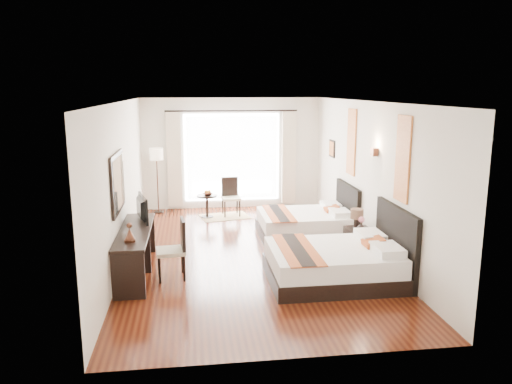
{
  "coord_description": "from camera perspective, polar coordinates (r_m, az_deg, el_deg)",
  "views": [
    {
      "loc": [
        -1.05,
        -8.84,
        3.03
      ],
      "look_at": [
        0.15,
        0.2,
        1.13
      ],
      "focal_mm": 35.0,
      "sensor_mm": 36.0,
      "label": 1
    }
  ],
  "objects": [
    {
      "name": "console_desk",
      "position": [
        8.55,
        -13.58,
        -6.63
      ],
      "size": [
        0.5,
        2.2,
        0.76
      ],
      "primitive_type": "cube",
      "color": "black",
      "rests_on": "floor"
    },
    {
      "name": "wall_headboard",
      "position": [
        9.57,
        12.7,
        1.69
      ],
      "size": [
        0.01,
        7.5,
        2.8
      ],
      "primitive_type": "cube",
      "color": "silver",
      "rests_on": "floor"
    },
    {
      "name": "art_panel_near",
      "position": [
        8.1,
        16.42,
        3.64
      ],
      "size": [
        0.03,
        0.5,
        1.35
      ],
      "primitive_type": "cube",
      "color": "#9C3316",
      "rests_on": "wall_headboard"
    },
    {
      "name": "wall_entry",
      "position": [
        5.45,
        3.91,
        -5.65
      ],
      "size": [
        4.5,
        0.01,
        2.8
      ],
      "primitive_type": "cube",
      "color": "silver",
      "rests_on": "floor"
    },
    {
      "name": "mirror_glass",
      "position": [
        8.29,
        -15.38,
        1.07
      ],
      "size": [
        0.01,
        1.12,
        0.82
      ],
      "primitive_type": "cube",
      "color": "white",
      "rests_on": "mirror_frame"
    },
    {
      "name": "drape_right",
      "position": [
        12.84,
        3.76,
        3.92
      ],
      "size": [
        0.35,
        0.14,
        2.35
      ],
      "primitive_type": "cube",
      "color": "#C3AD97",
      "rests_on": "floor"
    },
    {
      "name": "television",
      "position": [
        8.91,
        -13.28,
        -1.84
      ],
      "size": [
        0.29,
        0.78,
        0.45
      ],
      "primitive_type": "imported",
      "rotation": [
        0.0,
        0.0,
        1.82
      ],
      "color": "black",
      "rests_on": "console_desk"
    },
    {
      "name": "wall_sconce",
      "position": [
        9.11,
        13.38,
        4.46
      ],
      "size": [
        0.1,
        0.14,
        0.14
      ],
      "primitive_type": "cube",
      "color": "#402217",
      "rests_on": "wall_headboard"
    },
    {
      "name": "ceiling",
      "position": [
        8.9,
        -0.8,
        10.24
      ],
      "size": [
        4.5,
        7.5,
        0.02
      ],
      "primitive_type": "cube",
      "color": "white",
      "rests_on": "wall_headboard"
    },
    {
      "name": "sheer_curtain",
      "position": [
        12.67,
        -2.74,
        3.92
      ],
      "size": [
        2.3,
        0.02,
        2.1
      ],
      "primitive_type": "cube",
      "color": "white",
      "rests_on": "wall_window"
    },
    {
      "name": "bed_far",
      "position": [
        10.5,
        5.92,
        -3.46
      ],
      "size": [
        1.91,
        1.49,
        1.07
      ],
      "color": "black",
      "rests_on": "floor"
    },
    {
      "name": "nightstand",
      "position": [
        9.38,
        11.63,
        -5.66
      ],
      "size": [
        0.43,
        0.53,
        0.51
      ],
      "primitive_type": "cube",
      "color": "black",
      "rests_on": "floor"
    },
    {
      "name": "jute_rug",
      "position": [
        12.02,
        -3.59,
        -2.81
      ],
      "size": [
        1.26,
        0.98,
        0.01
      ],
      "primitive_type": "cube",
      "rotation": [
        0.0,
        0.0,
        0.2
      ],
      "color": "tan",
      "rests_on": "floor"
    },
    {
      "name": "vase",
      "position": [
        9.2,
        11.93,
        -3.97
      ],
      "size": [
        0.16,
        0.16,
        0.15
      ],
      "primitive_type": "imported",
      "rotation": [
        0.0,
        0.0,
        -0.12
      ],
      "color": "black",
      "rests_on": "nightstand"
    },
    {
      "name": "wall_desk",
      "position": [
        9.07,
        -15.01,
        1.02
      ],
      "size": [
        0.01,
        7.5,
        2.8
      ],
      "primitive_type": "cube",
      "color": "silver",
      "rests_on": "floor"
    },
    {
      "name": "art_panel_far",
      "position": [
        10.44,
        10.86,
        5.63
      ],
      "size": [
        0.03,
        0.5,
        1.35
      ],
      "primitive_type": "cube",
      "color": "#9C3316",
      "rests_on": "wall_headboard"
    },
    {
      "name": "bronze_figurine",
      "position": [
        7.78,
        -14.24,
        -4.61
      ],
      "size": [
        0.22,
        0.22,
        0.26
      ],
      "primitive_type": null,
      "rotation": [
        0.0,
        0.0,
        -0.36
      ],
      "color": "#402217",
      "rests_on": "console_desk"
    },
    {
      "name": "mirror_frame",
      "position": [
        8.29,
        -15.55,
        1.06
      ],
      "size": [
        0.04,
        1.25,
        0.95
      ],
      "primitive_type": "cube",
      "color": "black",
      "rests_on": "wall_desk"
    },
    {
      "name": "wall_window",
      "position": [
        12.73,
        -2.77,
        4.41
      ],
      "size": [
        4.5,
        0.01,
        2.8
      ],
      "primitive_type": "cube",
      "color": "silver",
      "rests_on": "floor"
    },
    {
      "name": "fruit_bowl",
      "position": [
        11.84,
        -5.54,
        -0.25
      ],
      "size": [
        0.29,
        0.29,
        0.05
      ],
      "primitive_type": "imported",
      "rotation": [
        0.0,
        0.0,
        0.41
      ],
      "color": "#4B301A",
      "rests_on": "side_table"
    },
    {
      "name": "window_chair",
      "position": [
        12.09,
        -2.88,
        -1.39
      ],
      "size": [
        0.46,
        0.46,
        0.92
      ],
      "rotation": [
        0.0,
        0.0,
        -1.49
      ],
      "color": "tan",
      "rests_on": "floor"
    },
    {
      "name": "floor",
      "position": [
        9.4,
        -0.75,
        -7.05
      ],
      "size": [
        4.5,
        7.5,
        0.01
      ],
      "primitive_type": "cube",
      "color": "#38130A",
      "rests_on": "ground"
    },
    {
      "name": "drape_left",
      "position": [
        12.6,
        -9.32,
        3.64
      ],
      "size": [
        0.35,
        0.14,
        2.35
      ],
      "primitive_type": "cube",
      "color": "#C3AD97",
      "rests_on": "floor"
    },
    {
      "name": "table_lamp",
      "position": [
        9.29,
        11.45,
        -2.63
      ],
      "size": [
        0.24,
        0.24,
        0.37
      ],
      "color": "black",
      "rests_on": "nightstand"
    },
    {
      "name": "side_table",
      "position": [
        11.93,
        -5.61,
        -1.63
      ],
      "size": [
        0.47,
        0.47,
        0.55
      ],
      "primitive_type": "cylinder",
      "color": "black",
      "rests_on": "floor"
    },
    {
      "name": "floor_lamp",
      "position": [
        12.37,
        -11.3,
        3.79
      ],
      "size": [
        0.32,
        0.32,
        1.61
      ],
      "color": "black",
      "rests_on": "floor"
    },
    {
      "name": "desk_chair",
      "position": [
        8.26,
        -9.52,
        -7.71
      ],
      "size": [
        0.5,
        0.5,
        0.98
      ],
      "rotation": [
        0.0,
        0.0,
        3.24
      ],
      "color": "tan",
      "rests_on": "floor"
    },
    {
      "name": "bed_near",
      "position": [
        8.15,
        9.4,
        -7.89
      ],
      "size": [
        2.1,
        1.64,
        1.18
      ],
      "color": "black",
      "rests_on": "floor"
    },
    {
      "name": "window_glass",
      "position": [
        12.73,
        -2.76,
        3.96
      ],
      "size": [
        2.4,
        0.02,
        2.2
      ],
      "primitive_type": "cube",
      "color": "white",
      "rests_on": "wall_window"
    }
  ]
}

